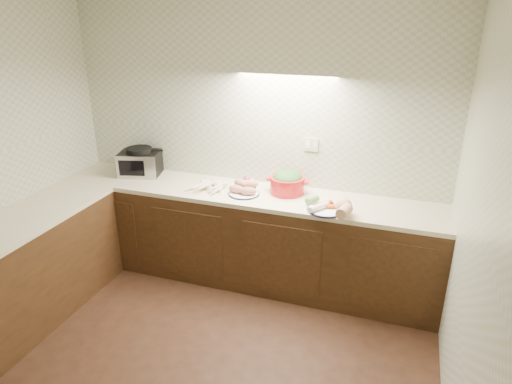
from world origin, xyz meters
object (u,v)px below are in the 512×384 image
(onion_bowl, at_px, (248,183))
(veg_plate, at_px, (334,206))
(toaster_oven, at_px, (140,162))
(parsnip_pile, at_px, (204,185))
(dutch_oven, at_px, (287,182))
(sweet_potato_plate, at_px, (244,189))

(onion_bowl, relative_size, veg_plate, 0.32)
(toaster_oven, relative_size, veg_plate, 0.99)
(parsnip_pile, bearing_deg, onion_bowl, 21.33)
(dutch_oven, bearing_deg, veg_plate, -31.83)
(toaster_oven, bearing_deg, veg_plate, -22.89)
(sweet_potato_plate, bearing_deg, dutch_oven, 22.61)
(toaster_oven, height_order, parsnip_pile, toaster_oven)
(sweet_potato_plate, bearing_deg, parsnip_pile, 177.39)
(sweet_potato_plate, xyz_separation_m, veg_plate, (0.84, -0.13, 0.00))
(toaster_oven, xyz_separation_m, dutch_oven, (1.53, -0.00, -0.03))
(parsnip_pile, distance_m, onion_bowl, 0.42)
(dutch_oven, relative_size, veg_plate, 0.83)
(toaster_oven, height_order, dutch_oven, toaster_oven)
(dutch_oven, xyz_separation_m, veg_plate, (0.48, -0.28, -0.05))
(parsnip_pile, relative_size, veg_plate, 0.84)
(toaster_oven, xyz_separation_m, veg_plate, (2.01, -0.29, -0.08))
(onion_bowl, relative_size, dutch_oven, 0.39)
(sweet_potato_plate, distance_m, veg_plate, 0.85)
(sweet_potato_plate, relative_size, veg_plate, 0.62)
(veg_plate, bearing_deg, sweet_potato_plate, 171.00)
(sweet_potato_plate, xyz_separation_m, dutch_oven, (0.36, 0.15, 0.06))
(sweet_potato_plate, bearing_deg, onion_bowl, 97.64)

